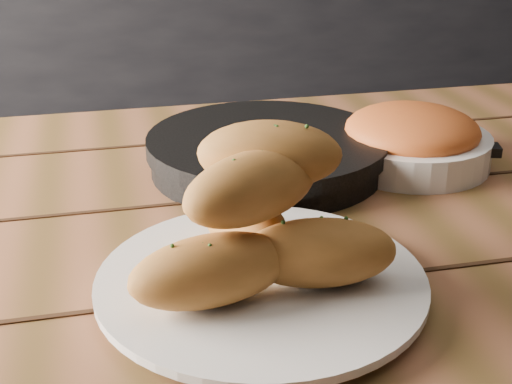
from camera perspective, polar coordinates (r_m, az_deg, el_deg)
name	(u,v)px	position (r m, az deg, el deg)	size (l,w,h in m)	color
counter	(279,54)	(2.83, 1.85, 10.95)	(2.80, 0.60, 0.90)	black
table	(247,313)	(0.77, -0.70, -9.65)	(1.61, 0.95, 0.75)	brown
plate	(261,284)	(0.63, 0.41, -7.37)	(0.29, 0.29, 0.02)	silver
bread_rolls	(259,218)	(0.61, 0.24, -2.10)	(0.24, 0.19, 0.13)	#A5672D
skillet	(269,152)	(0.89, 1.03, 3.23)	(0.43, 0.30, 0.05)	black
bowl	(411,139)	(0.93, 12.32, 4.15)	(0.20, 0.20, 0.07)	white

